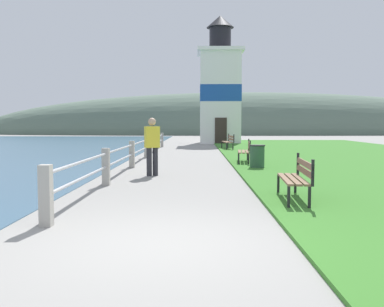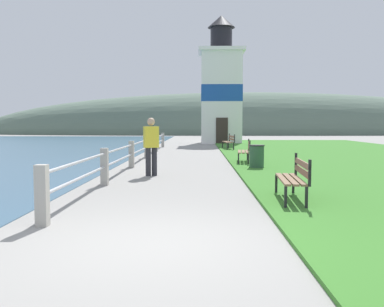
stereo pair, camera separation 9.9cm
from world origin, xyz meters
TOP-DOWN VIEW (x-y plane):
  - ground_plane at (0.00, 0.00)m, footprint 160.00×160.00m
  - grass_verge at (7.86, 13.33)m, footprint 12.00×40.00m
  - seawall_railing at (-1.76, 11.83)m, footprint 0.18×21.85m
  - park_bench_near at (2.57, 3.05)m, footprint 0.61×1.79m
  - park_bench_midway at (2.48, 11.33)m, footprint 0.63×1.80m
  - park_bench_far at (2.44, 19.96)m, footprint 0.65×1.82m
  - lighthouse at (2.35, 28.39)m, footprint 3.54×3.54m
  - person_strolling at (-0.79, 7.33)m, footprint 0.48×0.38m
  - trash_bin at (2.64, 9.27)m, footprint 0.54×0.54m
  - distant_hillside at (8.00, 56.67)m, footprint 80.00×16.00m

SIDE VIEW (x-z plane):
  - ground_plane at x=0.00m, z-range 0.00..0.00m
  - distant_hillside at x=8.00m, z-range -6.00..6.00m
  - grass_verge at x=7.86m, z-range 0.00..0.06m
  - trash_bin at x=2.64m, z-range 0.00..0.84m
  - park_bench_near at x=2.57m, z-range 0.07..1.01m
  - park_bench_midway at x=2.48m, z-range 0.07..1.01m
  - park_bench_far at x=2.44m, z-range 0.07..1.01m
  - seawall_railing at x=-1.76m, z-range 0.08..1.03m
  - person_strolling at x=-0.79m, z-range 0.07..1.82m
  - lighthouse at x=2.35m, z-range -0.76..9.18m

